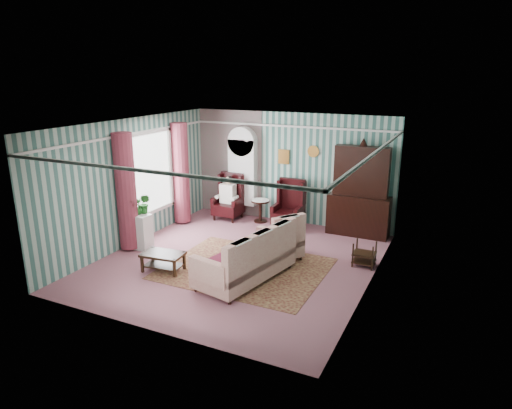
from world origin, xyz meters
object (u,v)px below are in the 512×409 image
at_px(dresser_hutch, 360,189).
at_px(wingback_left, 228,197).
at_px(bookcase, 243,177).
at_px(round_side_table, 260,211).
at_px(seated_woman, 228,198).
at_px(coffee_table, 163,262).
at_px(plant_stand, 139,231).
at_px(sofa, 245,257).
at_px(floral_armchair, 280,235).
at_px(nest_table, 364,254).
at_px(wingback_right, 288,205).

relative_size(dresser_hutch, wingback_left, 1.89).
distance_m(bookcase, round_side_table, 1.07).
distance_m(seated_woman, coffee_table, 3.60).
xyz_separation_m(round_side_table, plant_stand, (-1.70, -2.90, 0.10)).
bearing_deg(coffee_table, sofa, 12.74).
bearing_deg(coffee_table, floral_armchair, 40.82).
bearing_deg(nest_table, wingback_left, 159.15).
xyz_separation_m(round_side_table, coffee_table, (-0.45, -3.70, -0.11)).
bearing_deg(bookcase, floral_armchair, -48.07).
xyz_separation_m(sofa, coffee_table, (-1.67, -0.38, -0.28)).
height_order(seated_woman, plant_stand, seated_woman).
bearing_deg(plant_stand, sofa, -8.21).
xyz_separation_m(round_side_table, nest_table, (3.17, -1.70, -0.03)).
bearing_deg(wingback_right, round_side_table, 169.99).
height_order(round_side_table, coffee_table, round_side_table).
bearing_deg(round_side_table, sofa, -69.78).
bearing_deg(sofa, floral_armchair, 2.30).
relative_size(round_side_table, floral_armchair, 0.57).
xyz_separation_m(dresser_hutch, seated_woman, (-3.50, -0.27, -0.59)).
height_order(dresser_hutch, coffee_table, dresser_hutch).
height_order(round_side_table, sofa, sofa).
height_order(wingback_right, floral_armchair, wingback_right).
bearing_deg(coffee_table, wingback_left, 97.23).
height_order(sofa, floral_armchair, floral_armchair).
bearing_deg(wingback_right, plant_stand, -132.84).
relative_size(wingback_left, nest_table, 2.31).
bearing_deg(seated_woman, dresser_hutch, 4.41).
relative_size(seated_woman, nest_table, 2.19).
bearing_deg(wingback_left, plant_stand, -106.22).
xyz_separation_m(wingback_right, plant_stand, (-2.55, -2.75, -0.22)).
distance_m(sofa, floral_armchair, 1.26).
distance_m(wingback_right, plant_stand, 3.76).
distance_m(wingback_right, nest_table, 2.81).
distance_m(nest_table, plant_stand, 5.02).
distance_m(wingback_left, plant_stand, 2.87).
bearing_deg(coffee_table, bookcase, 92.91).
relative_size(plant_stand, floral_armchair, 0.76).
relative_size(wingback_left, coffee_table, 1.50).
xyz_separation_m(wingback_left, nest_table, (4.07, -1.55, -0.35)).
relative_size(seated_woman, floral_armchair, 1.13).
bearing_deg(bookcase, round_side_table, -20.27).
distance_m(wingback_left, floral_armchair, 3.03).
bearing_deg(nest_table, sofa, -140.20).
bearing_deg(sofa, plant_stand, 93.52).
bearing_deg(round_side_table, bookcase, 159.73).
bearing_deg(wingback_left, coffee_table, -82.77).
relative_size(dresser_hutch, round_side_table, 3.93).
bearing_deg(dresser_hutch, sofa, -111.80).
xyz_separation_m(wingback_left, plant_stand, (-0.80, -2.75, -0.22)).
height_order(wingback_left, seated_woman, wingback_left).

